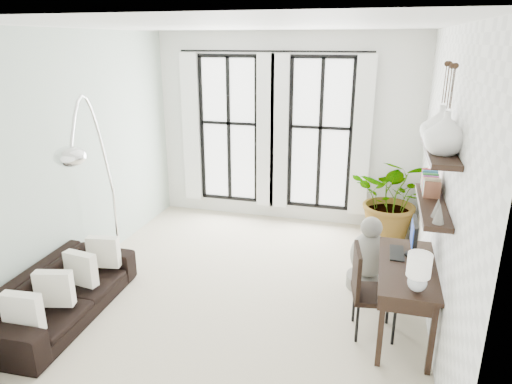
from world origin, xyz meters
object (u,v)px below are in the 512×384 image
at_px(plant, 394,199).
at_px(buddha, 369,258).
at_px(desk_chair, 367,286).
at_px(desk, 407,273).
at_px(arc_lamp, 90,142).
at_px(sofa, 63,293).

height_order(plant, buddha, plant).
bearing_deg(desk_chair, desk, -0.61).
xyz_separation_m(plant, desk, (0.09, -2.58, 0.06)).
height_order(desk, buddha, desk).
relative_size(plant, arc_lamp, 0.56).
height_order(sofa, desk, desk).
bearing_deg(buddha, desk, -67.55).
distance_m(plant, buddha, 1.68).
distance_m(sofa, arc_lamp, 1.76).
bearing_deg(plant, arc_lamp, -144.33).
height_order(arc_lamp, buddha, arc_lamp).
bearing_deg(plant, buddha, -100.38).
relative_size(sofa, desk, 1.48).
xyz_separation_m(arc_lamp, buddha, (3.25, 0.92, -1.51)).
height_order(desk, arc_lamp, arc_lamp).
distance_m(sofa, desk_chair, 3.42).
distance_m(plant, desk_chair, 2.65).
height_order(plant, desk, plant).
relative_size(desk_chair, arc_lamp, 0.40).
height_order(sofa, buddha, buddha).
relative_size(sofa, arc_lamp, 0.82).
distance_m(desk_chair, arc_lamp, 3.52).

